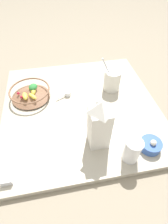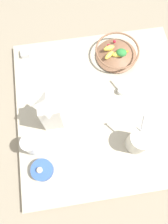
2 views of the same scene
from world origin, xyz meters
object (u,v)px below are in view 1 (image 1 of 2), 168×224
milk_carton (99,124)px  drinking_cup (132,150)px  yogurt_tub (112,79)px  garlic_bowl (151,145)px  spice_jar (7,179)px  fruit_bowl (30,93)px

milk_carton → drinking_cup: 0.19m
drinking_cup → yogurt_tub: bearing=-96.8°
drinking_cup → garlic_bowl: size_ratio=1.24×
yogurt_tub → garlic_bowl: 0.48m
drinking_cup → garlic_bowl: 0.13m
spice_jar → fruit_bowl: bearing=-100.1°
garlic_bowl → milk_carton: bearing=-18.5°
spice_jar → milk_carton: bearing=-164.3°
milk_carton → yogurt_tub: size_ratio=1.20×
milk_carton → spice_jar: bearing=15.7°
fruit_bowl → yogurt_tub: 0.53m
fruit_bowl → spice_jar: bearing=79.9°
fruit_bowl → spice_jar: fruit_bowl is taller
fruit_bowl → yogurt_tub: yogurt_tub is taller
fruit_bowl → spice_jar: size_ratio=5.29×
garlic_bowl → fruit_bowl: bearing=-39.7°
drinking_cup → garlic_bowl: (-0.12, -0.03, -0.04)m
fruit_bowl → garlic_bowl: bearing=140.3°
milk_carton → garlic_bowl: milk_carton is taller
yogurt_tub → drinking_cup: yogurt_tub is taller
spice_jar → garlic_bowl: (-0.67, -0.04, 0.01)m
fruit_bowl → milk_carton: (-0.34, 0.40, 0.10)m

